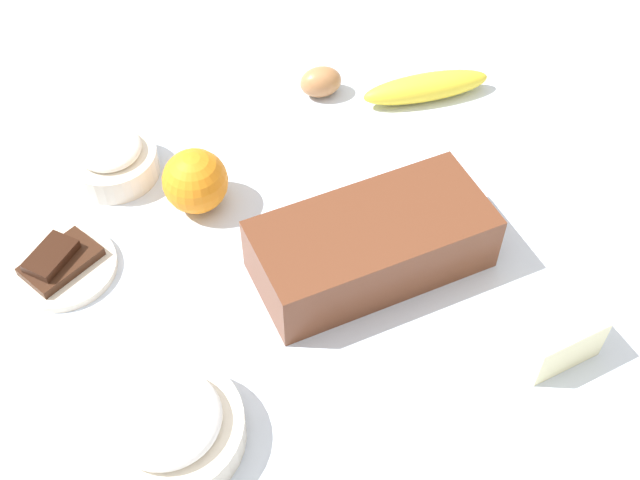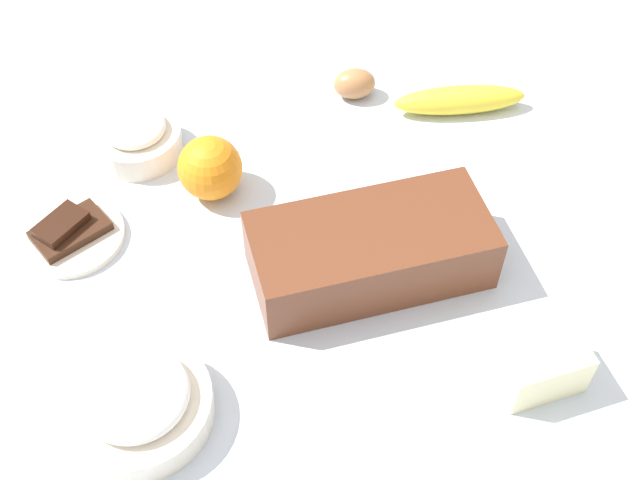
# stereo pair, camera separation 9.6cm
# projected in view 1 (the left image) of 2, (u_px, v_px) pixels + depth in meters

# --- Properties ---
(ground_plane) EXTENTS (2.40, 2.40, 0.02)m
(ground_plane) POSITION_uv_depth(u_px,v_px,m) (320.00, 266.00, 0.99)
(ground_plane) COLOR silver
(loaf_pan) EXTENTS (0.30, 0.17, 0.08)m
(loaf_pan) POSITION_uv_depth(u_px,v_px,m) (372.00, 243.00, 0.95)
(loaf_pan) COLOR brown
(loaf_pan) RESTS_ON ground_plane
(flour_bowl) EXTENTS (0.12, 0.12, 0.06)m
(flour_bowl) POSITION_uv_depth(u_px,v_px,m) (112.00, 158.00, 1.06)
(flour_bowl) COLOR silver
(flour_bowl) RESTS_ON ground_plane
(sugar_bowl) EXTENTS (0.16, 0.16, 0.07)m
(sugar_bowl) POSITION_uv_depth(u_px,v_px,m) (168.00, 426.00, 0.81)
(sugar_bowl) COLOR silver
(sugar_bowl) RESTS_ON ground_plane
(banana) EXTENTS (0.19, 0.10, 0.04)m
(banana) POSITION_uv_depth(u_px,v_px,m) (426.00, 87.00, 1.17)
(banana) COLOR yellow
(banana) RESTS_ON ground_plane
(orange_fruit) EXTENTS (0.08, 0.08, 0.08)m
(orange_fruit) POSITION_uv_depth(u_px,v_px,m) (195.00, 181.00, 1.02)
(orange_fruit) COLOR orange
(orange_fruit) RESTS_ON ground_plane
(butter_block) EXTENTS (0.10, 0.07, 0.06)m
(butter_block) POSITION_uv_depth(u_px,v_px,m) (554.00, 334.00, 0.88)
(butter_block) COLOR #F4EDB2
(butter_block) RESTS_ON ground_plane
(egg_near_butter) EXTENTS (0.07, 0.06, 0.04)m
(egg_near_butter) POSITION_uv_depth(u_px,v_px,m) (321.00, 82.00, 1.17)
(egg_near_butter) COLOR #AF7647
(egg_near_butter) RESTS_ON ground_plane
(chocolate_plate) EXTENTS (0.13, 0.13, 0.03)m
(chocolate_plate) POSITION_uv_depth(u_px,v_px,m) (61.00, 265.00, 0.97)
(chocolate_plate) COLOR silver
(chocolate_plate) RESTS_ON ground_plane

